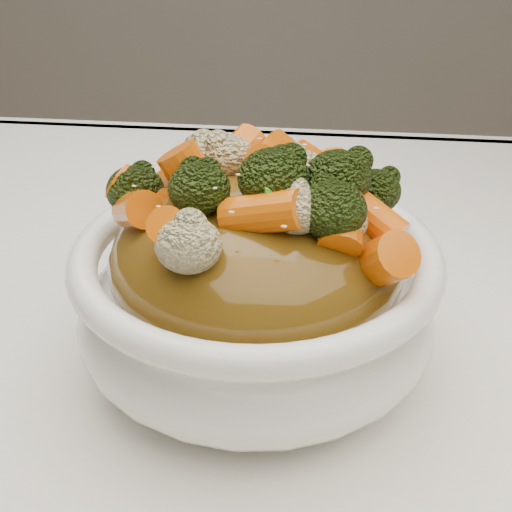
# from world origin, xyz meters

# --- Properties ---
(tablecloth) EXTENTS (1.20, 0.80, 0.04)m
(tablecloth) POSITION_xyz_m (0.00, 0.00, 0.73)
(tablecloth) COLOR white
(tablecloth) RESTS_ON dining_table
(bowl) EXTENTS (0.23, 0.23, 0.08)m
(bowl) POSITION_xyz_m (-0.04, 0.01, 0.79)
(bowl) COLOR white
(bowl) RESTS_ON tablecloth
(sauce_base) EXTENTS (0.18, 0.18, 0.09)m
(sauce_base) POSITION_xyz_m (-0.04, 0.01, 0.82)
(sauce_base) COLOR #5A3D0F
(sauce_base) RESTS_ON bowl
(carrots) EXTENTS (0.18, 0.18, 0.05)m
(carrots) POSITION_xyz_m (-0.04, 0.01, 0.88)
(carrots) COLOR #DE5F07
(carrots) RESTS_ON sauce_base
(broccoli) EXTENTS (0.18, 0.18, 0.04)m
(broccoli) POSITION_xyz_m (-0.04, 0.01, 0.88)
(broccoli) COLOR black
(broccoli) RESTS_ON sauce_base
(cauliflower) EXTENTS (0.18, 0.18, 0.03)m
(cauliflower) POSITION_xyz_m (-0.04, 0.01, 0.88)
(cauliflower) COLOR beige
(cauliflower) RESTS_ON sauce_base
(scallions) EXTENTS (0.14, 0.14, 0.02)m
(scallions) POSITION_xyz_m (-0.04, 0.01, 0.88)
(scallions) COLOR #389522
(scallions) RESTS_ON sauce_base
(sesame_seeds) EXTENTS (0.17, 0.17, 0.01)m
(sesame_seeds) POSITION_xyz_m (-0.04, 0.01, 0.88)
(sesame_seeds) COLOR beige
(sesame_seeds) RESTS_ON sauce_base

